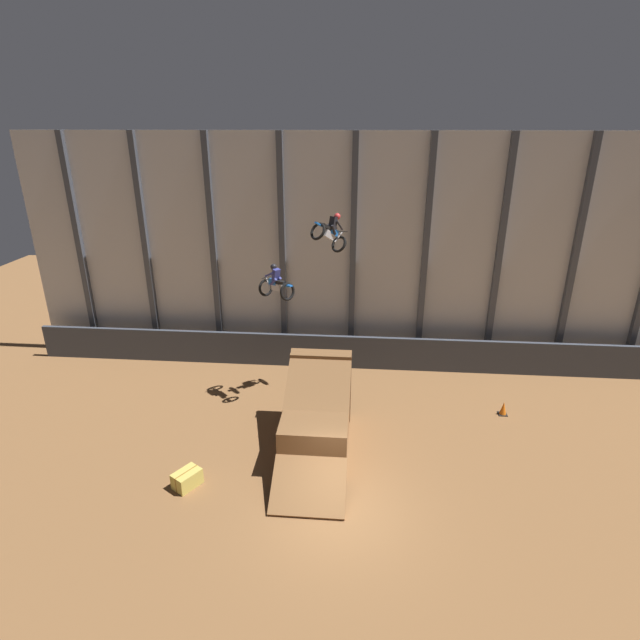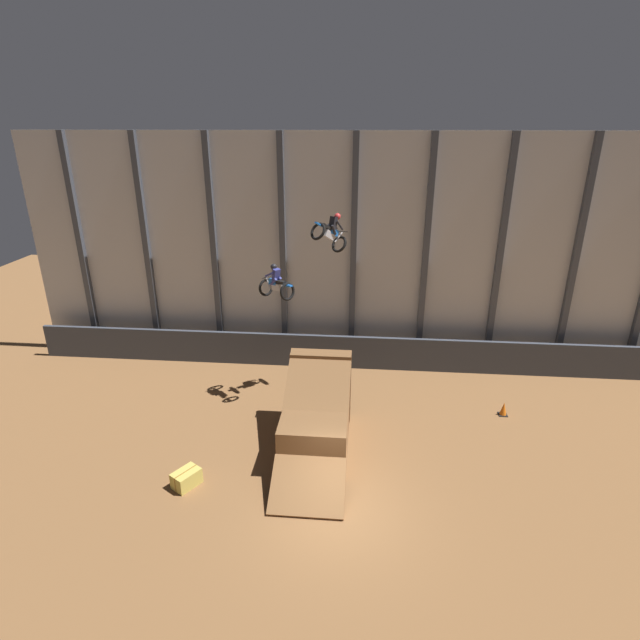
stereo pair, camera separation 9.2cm
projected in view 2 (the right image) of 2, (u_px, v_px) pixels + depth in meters
ground_plane at (339, 513)px, 15.52m from camera, size 60.00×60.00×0.00m
arena_back_wall at (353, 253)px, 23.78m from camera, size 32.00×0.40×11.00m
lower_barrier at (350, 352)px, 24.43m from camera, size 31.36×0.20×1.67m
dirt_ramp at (317, 418)px, 18.61m from camera, size 2.40×5.97×3.10m
rider_bike_left_air at (276, 284)px, 20.17m from camera, size 1.67×1.59×1.52m
rider_bike_right_air at (331, 232)px, 20.05m from camera, size 1.64×1.74×1.68m
traffic_cone_near_ramp at (503, 409)px, 20.63m from camera, size 0.36×0.36×0.58m
hay_bale_trackside at (186, 478)px, 16.60m from camera, size 0.99×1.08×0.57m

